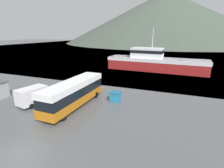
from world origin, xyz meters
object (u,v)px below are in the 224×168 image
tour_bus (74,92)px  delivery_van (36,95)px  storage_bin (115,96)px  fishing_boat (155,62)px

tour_bus → delivery_van: 5.38m
tour_bus → storage_bin: 5.71m
tour_bus → storage_bin: tour_bus is taller
tour_bus → fishing_boat: bearing=77.8°
delivery_van → storage_bin: (9.50, 4.81, -0.58)m
storage_bin → tour_bus: bearing=-140.6°
delivery_van → storage_bin: delivery_van is taller
tour_bus → storage_bin: size_ratio=7.84×
delivery_van → fishing_boat: (11.35, 28.00, 0.94)m
tour_bus → delivery_van: bearing=-165.5°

